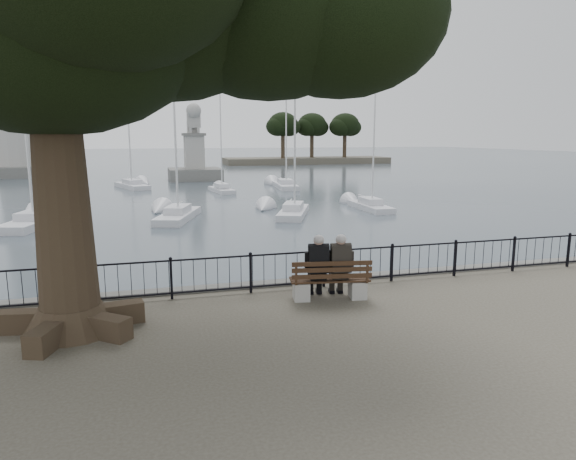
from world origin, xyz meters
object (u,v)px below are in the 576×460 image
object	(u,v)px
person_left	(317,269)
person_right	(339,268)
lighthouse	(18,66)
lion_monument	(194,161)
bench	(330,285)

from	to	relation	value
person_left	person_right	bearing A→B (deg)	-9.46
lighthouse	lion_monument	world-z (taller)	lighthouse
bench	person_left	distance (m)	0.51
person_right	bench	bearing A→B (deg)	-165.01
person_right	lighthouse	distance (m)	64.50
person_right	lighthouse	world-z (taller)	lighthouse
person_left	lion_monument	world-z (taller)	lion_monument
bench	person_right	distance (m)	0.48
person_left	lion_monument	xyz separation A→B (m)	(1.49, 48.34, 0.41)
lighthouse	person_left	bearing A→B (deg)	-72.97
person_right	lion_monument	world-z (taller)	lion_monument
bench	person_right	bearing A→B (deg)	14.99
person_left	person_right	xyz separation A→B (m)	(0.54, -0.09, 0.00)
bench	person_right	xyz separation A→B (m)	(0.26, 0.07, 0.39)
lighthouse	lion_monument	size ratio (longest dim) A/B	3.68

